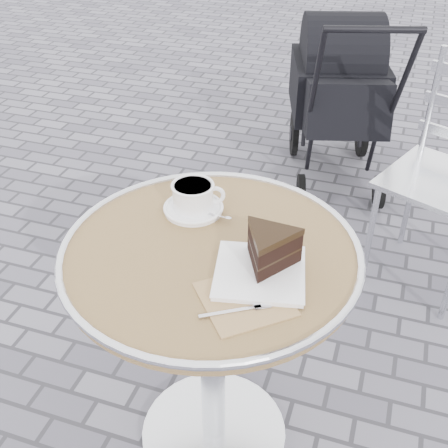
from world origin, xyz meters
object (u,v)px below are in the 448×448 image
(cafe_table, at_px, (212,301))
(cake_plate_set, at_px, (267,254))
(baby_stroller, at_px, (339,99))
(cappuccino_set, at_px, (194,199))

(cafe_table, distance_m, cake_plate_set, 0.26)
(cake_plate_set, xyz_separation_m, baby_stroller, (-0.08, 1.78, -0.36))
(cappuccino_set, xyz_separation_m, cake_plate_set, (0.24, -0.18, 0.01))
(cafe_table, xyz_separation_m, cake_plate_set, (0.14, -0.03, 0.21))
(cafe_table, bearing_deg, cake_plate_set, -13.60)
(baby_stroller, bearing_deg, cappuccino_set, -112.11)
(cafe_table, xyz_separation_m, cappuccino_set, (-0.10, 0.14, 0.20))
(cafe_table, height_order, baby_stroller, baby_stroller)
(cake_plate_set, bearing_deg, cafe_table, 154.39)
(cake_plate_set, bearing_deg, baby_stroller, 80.67)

